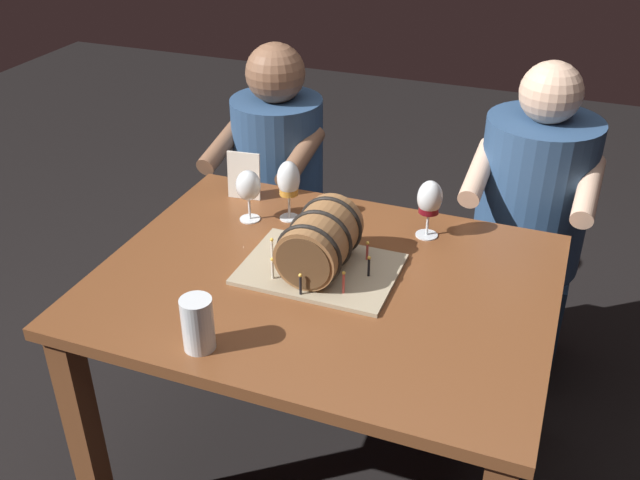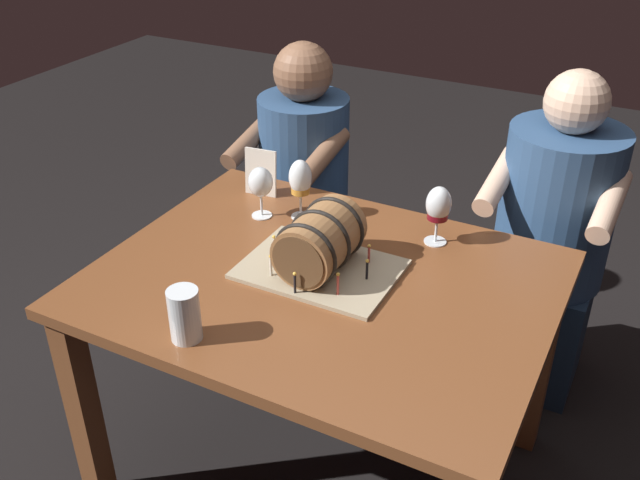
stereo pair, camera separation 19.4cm
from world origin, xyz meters
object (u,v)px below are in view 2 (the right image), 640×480
object	(u,v)px
wine_glass_empty	(260,183)
person_seated_left	(304,196)
person_seated_right	(549,246)
dining_table	(323,311)
wine_glass_amber	(300,180)
menu_card	(261,172)
beer_pint	(185,317)
barrel_cake	(320,245)
wine_glass_red	(438,206)

from	to	relation	value
wine_glass_empty	person_seated_left	world-z (taller)	person_seated_left
person_seated_left	person_seated_right	distance (m)	0.96
dining_table	wine_glass_amber	distance (m)	0.43
menu_card	wine_glass_empty	bearing A→B (deg)	-64.74
dining_table	wine_glass_empty	xyz separation A→B (m)	(-0.33, 0.23, 0.23)
beer_pint	person_seated_left	world-z (taller)	person_seated_left
wine_glass_amber	person_seated_left	distance (m)	0.64
wine_glass_empty	person_seated_right	world-z (taller)	person_seated_right
wine_glass_amber	menu_card	world-z (taller)	wine_glass_amber
barrel_cake	beer_pint	xyz separation A→B (m)	(-0.15, -0.41, -0.02)
dining_table	wine_glass_amber	xyz separation A→B (m)	(-0.22, 0.28, 0.24)
wine_glass_red	wine_glass_amber	xyz separation A→B (m)	(-0.43, -0.05, 0.01)
beer_pint	menu_card	distance (m)	0.78
dining_table	person_seated_right	xyz separation A→B (m)	(0.48, 0.76, -0.06)
person_seated_left	beer_pint	bearing A→B (deg)	-75.12
dining_table	barrel_cake	world-z (taller)	barrel_cake
dining_table	beer_pint	distance (m)	0.45
menu_card	person_seated_left	xyz separation A→B (m)	(-0.06, 0.41, -0.29)
wine_glass_amber	beer_pint	world-z (taller)	wine_glass_amber
barrel_cake	wine_glass_empty	bearing A→B (deg)	147.53
person_seated_right	barrel_cake	bearing A→B (deg)	-124.31
wine_glass_red	beer_pint	world-z (taller)	wine_glass_red
barrel_cake	wine_glass_red	xyz separation A→B (m)	(0.23, 0.30, 0.04)
dining_table	person_seated_left	xyz separation A→B (m)	(-0.48, 0.76, -0.10)
wine_glass_empty	wine_glass_amber	bearing A→B (deg)	24.52
wine_glass_red	wine_glass_empty	distance (m)	0.55
wine_glass_empty	beer_pint	xyz separation A→B (m)	(0.16, -0.61, -0.05)
wine_glass_red	beer_pint	bearing A→B (deg)	-118.17
barrel_cake	wine_glass_empty	size ratio (longest dim) A/B	2.54
wine_glass_amber	person_seated_left	bearing A→B (deg)	117.78
dining_table	wine_glass_amber	size ratio (longest dim) A/B	6.32
dining_table	wine_glass_red	size ratio (longest dim) A/B	6.79
dining_table	person_seated_left	bearing A→B (deg)	122.02
menu_card	dining_table	bearing A→B (deg)	-47.31
barrel_cake	person_seated_left	size ratio (longest dim) A/B	0.37
beer_pint	menu_card	bearing A→B (deg)	108.15
wine_glass_red	person_seated_left	distance (m)	0.88
barrel_cake	person_seated_right	distance (m)	0.93
menu_card	person_seated_left	distance (m)	0.50
wine_glass_amber	person_seated_right	bearing A→B (deg)	34.76
wine_glass_empty	menu_card	size ratio (longest dim) A/B	1.05
barrel_cake	beer_pint	bearing A→B (deg)	-109.85
barrel_cake	menu_card	world-z (taller)	barrel_cake
wine_glass_amber	beer_pint	bearing A→B (deg)	-85.75
barrel_cake	person_seated_right	world-z (taller)	person_seated_right
menu_card	person_seated_right	size ratio (longest dim) A/B	0.14
barrel_cake	wine_glass_amber	xyz separation A→B (m)	(-0.20, 0.25, 0.05)
beer_pint	menu_card	world-z (taller)	menu_card
beer_pint	person_seated_left	xyz separation A→B (m)	(-0.30, 1.15, -0.27)
wine_glass_empty	menu_card	world-z (taller)	wine_glass_empty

